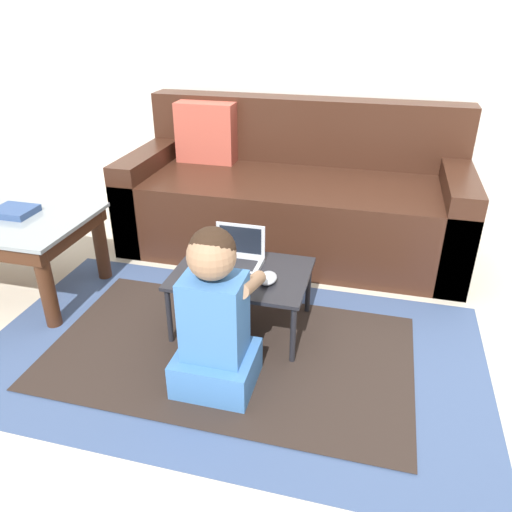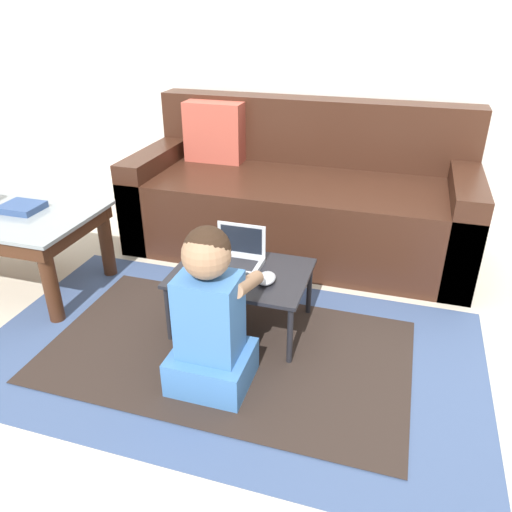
# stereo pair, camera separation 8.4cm
# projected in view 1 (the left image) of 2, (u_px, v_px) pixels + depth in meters

# --- Properties ---
(ground_plane) EXTENTS (16.00, 16.00, 0.00)m
(ground_plane) POSITION_uv_depth(u_px,v_px,m) (257.00, 348.00, 2.17)
(ground_plane) COLOR beige
(wall_back) EXTENTS (9.00, 0.06, 2.50)m
(wall_back) POSITION_uv_depth(u_px,v_px,m) (323.00, 18.00, 2.91)
(wall_back) COLOR silver
(wall_back) RESTS_ON ground_plane
(area_rug) EXTENTS (2.12, 1.24, 0.01)m
(area_rug) POSITION_uv_depth(u_px,v_px,m) (230.00, 352.00, 2.14)
(area_rug) COLOR #3D517A
(area_rug) RESTS_ON ground_plane
(couch) EXTENTS (1.93, 0.84, 0.82)m
(couch) POSITION_uv_depth(u_px,v_px,m) (293.00, 198.00, 2.98)
(couch) COLOR #381E14
(couch) RESTS_ON ground_plane
(laptop_desk) EXTENTS (0.59, 0.43, 0.29)m
(laptop_desk) POSITION_uv_depth(u_px,v_px,m) (242.00, 277.00, 2.19)
(laptop_desk) COLOR black
(laptop_desk) RESTS_ON ground_plane
(laptop) EXTENTS (0.23, 0.16, 0.17)m
(laptop) POSITION_uv_depth(u_px,v_px,m) (237.00, 258.00, 2.22)
(laptop) COLOR #B7BCC6
(laptop) RESTS_ON laptop_desk
(computer_mouse) EXTENTS (0.08, 0.11, 0.04)m
(computer_mouse) POSITION_uv_depth(u_px,v_px,m) (268.00, 278.00, 2.09)
(computer_mouse) COLOR #B2B7C1
(computer_mouse) RESTS_ON laptop_desk
(person_seated) EXTENTS (0.30, 0.40, 0.67)m
(person_seated) POSITION_uv_depth(u_px,v_px,m) (215.00, 318.00, 1.83)
(person_seated) COLOR #3D70B2
(person_seated) RESTS_ON ground_plane
(book_on_table) EXTENTS (0.19, 0.16, 0.03)m
(book_on_table) POSITION_uv_depth(u_px,v_px,m) (14.00, 211.00, 2.42)
(book_on_table) COLOR #334C7F
(book_on_table) RESTS_ON coffee_table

